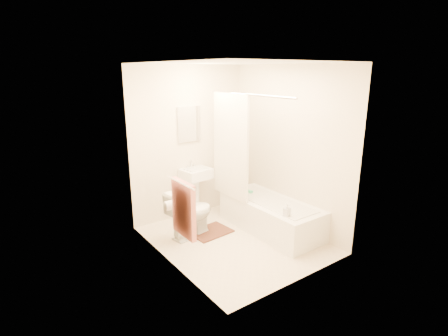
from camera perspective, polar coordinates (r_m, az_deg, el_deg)
floor at (r=5.03m, az=1.70°, el=-11.67°), size 2.40×2.40×0.00m
ceiling at (r=4.47m, az=1.96°, el=16.82°), size 2.40×2.40×0.00m
wall_back at (r=5.58m, az=-5.72°, el=4.12°), size 2.00×0.02×2.40m
wall_left at (r=4.09m, az=-9.36°, el=-0.27°), size 0.02×2.40×2.40m
wall_right at (r=5.26m, az=10.51°, el=3.22°), size 0.02×2.40×2.40m
mirror at (r=5.51m, az=-5.70°, el=7.14°), size 0.40×0.03×0.55m
curtain_rod at (r=4.74m, az=4.09°, el=11.89°), size 0.03×1.70×0.03m
shower_curtain at (r=5.16m, az=1.08°, el=3.48°), size 0.04×0.80×1.55m
towel_bar at (r=3.92m, az=-7.13°, el=-2.40°), size 0.02×0.60×0.02m
towel at (r=4.05m, az=-6.61°, el=-6.64°), size 0.06×0.45×0.66m
toilet_paper at (r=4.38m, az=-8.96°, el=-6.08°), size 0.11×0.12×0.12m
toilet at (r=5.05m, az=-5.49°, el=-7.34°), size 0.76×0.51×0.69m
sink at (r=5.67m, az=-4.64°, el=-3.66°), size 0.49×0.41×0.87m
bathtub at (r=5.29m, az=7.60°, el=-7.66°), size 0.70×1.61×0.45m
bath_mat at (r=5.24m, az=-2.23°, el=-10.36°), size 0.62×0.49×0.02m
soap_bottle at (r=4.69m, az=10.24°, el=-6.80°), size 0.09×0.09×0.17m
scrub_brush at (r=5.53m, az=3.78°, el=-3.76°), size 0.09×0.20×0.04m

